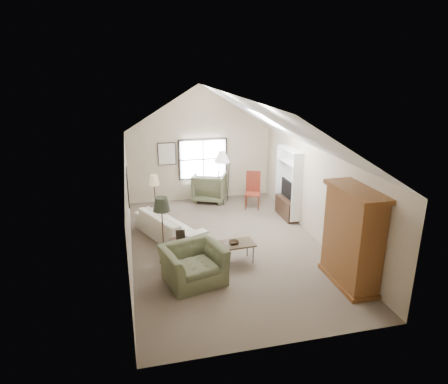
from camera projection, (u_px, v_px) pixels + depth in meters
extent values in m
cube|color=#6B5C4C|center=(227.00, 246.00, 10.68)|extent=(5.00, 8.00, 0.01)
cube|color=tan|center=(200.00, 165.00, 13.98)|extent=(5.00, 0.01, 2.50)
cube|color=tan|center=(286.00, 282.00, 6.60)|extent=(5.00, 0.01, 2.50)
cube|color=tan|center=(128.00, 210.00, 9.74)|extent=(0.01, 8.00, 2.50)
cube|color=tan|center=(317.00, 195.00, 10.84)|extent=(0.01, 8.00, 2.50)
cube|color=black|center=(203.00, 159.00, 13.90)|extent=(1.72, 0.08, 1.42)
cube|color=black|center=(128.00, 187.00, 9.86)|extent=(0.68, 0.04, 0.88)
cube|color=black|center=(167.00, 154.00, 13.55)|extent=(0.62, 0.04, 0.78)
cube|color=brown|center=(352.00, 238.00, 8.60)|extent=(0.60, 1.50, 2.20)
cube|color=white|center=(289.00, 182.00, 12.31)|extent=(0.32, 1.30, 2.10)
cube|color=#382316|center=(287.00, 208.00, 12.58)|extent=(0.34, 1.18, 0.60)
cube|color=black|center=(288.00, 189.00, 12.38)|extent=(0.05, 0.90, 0.55)
imported|color=beige|center=(170.00, 225.00, 11.10)|extent=(1.88, 2.63, 0.72)
imported|color=#5B6546|center=(193.00, 264.00, 8.87)|extent=(1.54, 1.42, 0.84)
imported|color=#5E6244|center=(210.00, 187.00, 14.00)|extent=(1.43, 1.45, 1.01)
cube|color=#352615|center=(234.00, 253.00, 9.77)|extent=(1.03, 0.62, 0.51)
imported|color=#332615|center=(234.00, 242.00, 9.68)|extent=(0.25, 0.25, 0.06)
cylinder|color=#352016|center=(181.00, 252.00, 9.66)|extent=(0.81, 0.81, 0.62)
cube|color=maroon|center=(253.00, 191.00, 13.21)|extent=(0.62, 0.62, 1.24)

